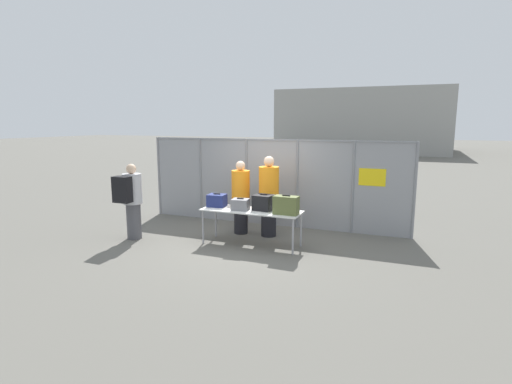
# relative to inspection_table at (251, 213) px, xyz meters

# --- Properties ---
(ground_plane) EXTENTS (120.00, 120.00, 0.00)m
(ground_plane) POSITION_rel_inspection_table_xyz_m (-0.19, 0.08, -0.71)
(ground_plane) COLOR #605E56
(fence_section) EXTENTS (6.84, 0.07, 2.19)m
(fence_section) POSITION_rel_inspection_table_xyz_m (-0.17, 1.78, 0.43)
(fence_section) COLOR gray
(fence_section) RESTS_ON ground_plane
(inspection_table) EXTENTS (2.14, 0.71, 0.77)m
(inspection_table) POSITION_rel_inspection_table_xyz_m (0.00, 0.00, 0.00)
(inspection_table) COLOR silver
(inspection_table) RESTS_ON ground_plane
(suitcase_navy) EXTENTS (0.42, 0.36, 0.29)m
(suitcase_navy) POSITION_rel_inspection_table_xyz_m (-0.85, 0.07, 0.19)
(suitcase_navy) COLOR navy
(suitcase_navy) RESTS_ON inspection_table
(suitcase_grey) EXTENTS (0.38, 0.34, 0.26)m
(suitcase_grey) POSITION_rel_inspection_table_xyz_m (-0.22, -0.07, 0.17)
(suitcase_grey) COLOR slate
(suitcase_grey) RESTS_ON inspection_table
(suitcase_black) EXTENTS (0.43, 0.39, 0.35)m
(suitcase_black) POSITION_rel_inspection_table_xyz_m (0.24, 0.10, 0.22)
(suitcase_black) COLOR black
(suitcase_black) RESTS_ON inspection_table
(suitcase_olive) EXTENTS (0.50, 0.27, 0.40)m
(suitcase_olive) POSITION_rel_inspection_table_xyz_m (0.80, -0.10, 0.24)
(suitcase_olive) COLOR #566033
(suitcase_olive) RESTS_ON inspection_table
(traveler_hooded) EXTENTS (0.42, 0.65, 1.70)m
(traveler_hooded) POSITION_rel_inspection_table_xyz_m (-2.65, -0.59, 0.22)
(traveler_hooded) COLOR #4C4C51
(traveler_hooded) RESTS_ON ground_plane
(security_worker_near) EXTENTS (0.46, 0.46, 1.85)m
(security_worker_near) POSITION_rel_inspection_table_xyz_m (0.10, 0.80, 0.24)
(security_worker_near) COLOR black
(security_worker_near) RESTS_ON ground_plane
(security_worker_far) EXTENTS (0.43, 0.43, 1.72)m
(security_worker_far) POSITION_rel_inspection_table_xyz_m (-0.59, 0.77, 0.18)
(security_worker_far) COLOR black
(security_worker_far) RESTS_ON ground_plane
(utility_trailer) EXTENTS (3.35, 2.35, 0.73)m
(utility_trailer) POSITION_rel_inspection_table_xyz_m (0.87, 4.08, -0.28)
(utility_trailer) COLOR white
(utility_trailer) RESTS_ON ground_plane
(distant_hangar) EXTENTS (14.33, 12.69, 5.42)m
(distant_hangar) POSITION_rel_inspection_table_xyz_m (-1.40, 32.16, 2.00)
(distant_hangar) COLOR #999993
(distant_hangar) RESTS_ON ground_plane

